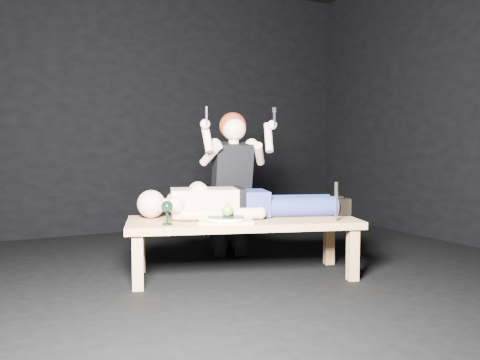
{
  "coord_description": "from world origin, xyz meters",
  "views": [
    {
      "loc": [
        -1.88,
        -3.38,
        1.03
      ],
      "look_at": [
        -0.09,
        0.13,
        0.75
      ],
      "focal_mm": 37.78,
      "sensor_mm": 36.0,
      "label": 1
    }
  ],
  "objects": [
    {
      "name": "kneeling_woman",
      "position": [
        0.1,
        0.71,
        0.67
      ],
      "size": [
        0.85,
        0.92,
        1.35
      ],
      "primitive_type": null,
      "rotation": [
        0.0,
        0.0,
        -0.18
      ],
      "color": "black",
      "rests_on": "ground"
    },
    {
      "name": "plate",
      "position": [
        -0.29,
        -0.03,
        0.48
      ],
      "size": [
        0.35,
        0.35,
        0.02
      ],
      "primitive_type": "cylinder",
      "rotation": [
        0.0,
        0.0,
        -0.4
      ],
      "color": "white",
      "rests_on": "serving_tray"
    },
    {
      "name": "lying_man",
      "position": [
        0.01,
        0.2,
        0.59
      ],
      "size": [
        1.97,
        1.11,
        0.28
      ],
      "primitive_type": null,
      "rotation": [
        0.0,
        0.0,
        -0.31
      ],
      "color": "#D5A38B",
      "rests_on": "table"
    },
    {
      "name": "carving_knife",
      "position": [
        0.49,
        -0.34,
        0.6
      ],
      "size": [
        0.05,
        0.05,
        0.3
      ],
      "primitive_type": null,
      "rotation": [
        0.0,
        0.0,
        -0.31
      ],
      "color": "#B2B2B7",
      "rests_on": "table"
    },
    {
      "name": "table",
      "position": [
        -0.09,
        0.08,
        0.23
      ],
      "size": [
        1.89,
        1.17,
        0.45
      ],
      "primitive_type": "cube",
      "rotation": [
        0.0,
        0.0,
        -0.31
      ],
      "color": "tan",
      "rests_on": "ground"
    },
    {
      "name": "ground",
      "position": [
        0.0,
        0.0,
        0.0
      ],
      "size": [
        5.0,
        5.0,
        0.0
      ],
      "primitive_type": "plane",
      "color": "black",
      "rests_on": "ground"
    },
    {
      "name": "spoon_flat",
      "position": [
        -0.07,
        -0.03,
        0.45
      ],
      "size": [
        0.09,
        0.18,
        0.01
      ],
      "primitive_type": "cube",
      "rotation": [
        0.0,
        0.0,
        0.4
      ],
      "color": "#B2B2B7",
      "rests_on": "table"
    },
    {
      "name": "apple",
      "position": [
        -0.27,
        -0.02,
        0.54
      ],
      "size": [
        0.09,
        0.09,
        0.09
      ],
      "primitive_type": "sphere",
      "color": "#38911A",
      "rests_on": "plate"
    },
    {
      "name": "goblet",
      "position": [
        -0.71,
        0.06,
        0.54
      ],
      "size": [
        0.11,
        0.11,
        0.18
      ],
      "primitive_type": null,
      "rotation": [
        0.0,
        0.0,
        -0.31
      ],
      "color": "black",
      "rests_on": "table"
    },
    {
      "name": "back_wall",
      "position": [
        0.0,
        2.5,
        1.5
      ],
      "size": [
        5.0,
        0.0,
        5.0
      ],
      "primitive_type": "plane",
      "rotation": [
        1.57,
        0.0,
        0.0
      ],
      "color": "black",
      "rests_on": "ground"
    },
    {
      "name": "fork_flat",
      "position": [
        -0.53,
        0.03,
        0.45
      ],
      "size": [
        0.11,
        0.17,
        0.01
      ],
      "primitive_type": "cube",
      "rotation": [
        0.0,
        0.0,
        -0.52
      ],
      "color": "#B2B2B7",
      "rests_on": "table"
    },
    {
      "name": "serving_tray",
      "position": [
        -0.29,
        -0.03,
        0.46
      ],
      "size": [
        0.48,
        0.42,
        0.02
      ],
      "primitive_type": "cube",
      "rotation": [
        0.0,
        0.0,
        -0.4
      ],
      "color": "tan",
      "rests_on": "table"
    },
    {
      "name": "knife_flat",
      "position": [
        -0.13,
        -0.1,
        0.45
      ],
      "size": [
        0.05,
        0.19,
        0.01
      ],
      "primitive_type": "cube",
      "rotation": [
        0.0,
        0.0,
        -0.18
      ],
      "color": "#B2B2B7",
      "rests_on": "table"
    }
  ]
}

